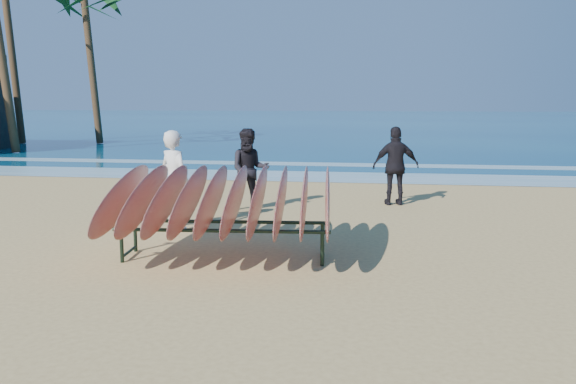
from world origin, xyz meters
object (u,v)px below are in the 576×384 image
object	(u,v)px
person_dark_a	(250,170)
person_dark_b	(396,166)
palm_mid	(89,7)
surfboard_rack	(224,200)
person_white	(175,180)

from	to	relation	value
person_dark_a	person_dark_b	distance (m)	3.34
person_dark_a	palm_mid	distance (m)	21.86
surfboard_rack	person_white	size ratio (longest dim) A/B	1.87
person_white	palm_mid	size ratio (longest dim) A/B	0.24
person_white	person_dark_b	distance (m)	5.20
person_white	person_dark_b	size ratio (longest dim) A/B	1.03
palm_mid	person_white	bearing A→B (deg)	-60.32
person_white	person_dark_b	bearing A→B (deg)	-109.13
surfboard_rack	person_white	world-z (taller)	person_white
person_dark_b	palm_mid	size ratio (longest dim) A/B	0.23
palm_mid	surfboard_rack	bearing A→B (deg)	-59.64
surfboard_rack	person_dark_a	bearing A→B (deg)	91.56
person_white	person_dark_b	xyz separation A→B (m)	(4.08, 3.21, -0.03)
person_white	palm_mid	xyz separation A→B (m)	(-10.99, 19.28, 6.00)
person_dark_b	palm_mid	distance (m)	22.84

